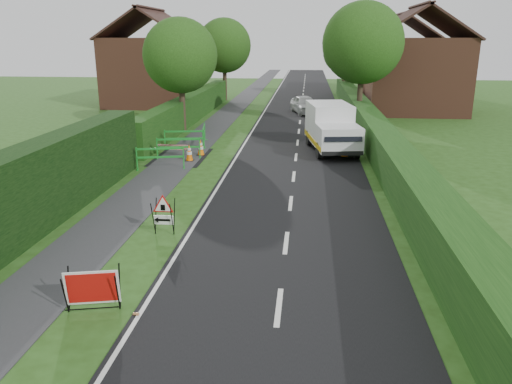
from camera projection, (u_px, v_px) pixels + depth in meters
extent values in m
plane|color=#264714|center=(190.00, 254.00, 13.23)|extent=(120.00, 120.00, 0.00)
cube|color=black|center=(303.00, 100.00, 46.24)|extent=(6.00, 90.00, 0.02)
cube|color=#2D2D30|center=(244.00, 99.00, 46.78)|extent=(2.00, 90.00, 0.02)
cube|color=black|center=(12.00, 246.00, 13.71)|extent=(1.10, 18.00, 2.50)
cube|color=#14380F|center=(192.00, 121.00, 34.62)|extent=(1.00, 24.00, 1.80)
cube|color=#14380F|center=(370.00, 141.00, 27.80)|extent=(1.20, 50.00, 1.50)
cube|color=brown|center=(154.00, 72.00, 41.90)|extent=(7.00, 7.00, 5.50)
cube|color=#331E19|center=(130.00, 24.00, 40.93)|extent=(4.00, 7.40, 2.58)
cube|color=#331E19|center=(172.00, 24.00, 40.59)|extent=(4.00, 7.40, 2.58)
cube|color=#331E19|center=(150.00, 10.00, 40.44)|extent=(0.25, 7.40, 0.18)
cube|color=brown|center=(414.00, 76.00, 37.95)|extent=(7.00, 7.00, 5.50)
cube|color=#331E19|center=(395.00, 22.00, 36.98)|extent=(4.00, 7.40, 2.58)
cube|color=#331E19|center=(444.00, 22.00, 36.64)|extent=(4.00, 7.40, 2.58)
cube|color=#331E19|center=(421.00, 7.00, 36.48)|extent=(0.25, 7.40, 0.18)
cube|color=brown|center=(397.00, 66.00, 51.15)|extent=(7.00, 7.00, 5.50)
cube|color=#331E19|center=(382.00, 26.00, 50.18)|extent=(4.00, 7.40, 2.58)
cube|color=#331E19|center=(418.00, 26.00, 49.84)|extent=(4.00, 7.40, 2.58)
cube|color=#331E19|center=(401.00, 15.00, 49.69)|extent=(0.25, 7.40, 0.18)
cylinder|color=#2D2116|center=(183.00, 110.00, 30.39)|extent=(0.36, 0.36, 2.62)
sphere|color=#1D3D10|center=(180.00, 55.00, 29.45)|extent=(4.40, 4.40, 4.40)
cylinder|color=#2D2116|center=(359.00, 101.00, 33.07)|extent=(0.36, 0.36, 2.97)
sphere|color=#1D3D10|center=(363.00, 43.00, 31.97)|extent=(5.20, 5.20, 5.20)
cylinder|color=#2D2116|center=(225.00, 85.00, 45.57)|extent=(0.36, 0.36, 2.80)
sphere|color=#1D3D10|center=(224.00, 45.00, 44.55)|extent=(4.80, 4.80, 4.80)
cylinder|color=#2D2116|center=(344.00, 84.00, 48.35)|extent=(0.36, 0.36, 2.45)
sphere|color=#1D3D10|center=(345.00, 52.00, 47.46)|extent=(4.20, 4.20, 4.20)
cylinder|color=black|center=(65.00, 296.00, 10.14)|extent=(0.10, 0.32, 0.90)
cylinder|color=black|center=(69.00, 288.00, 10.45)|extent=(0.10, 0.32, 0.90)
cylinder|color=black|center=(117.00, 293.00, 10.26)|extent=(0.10, 0.32, 0.90)
cylinder|color=black|center=(120.00, 285.00, 10.58)|extent=(0.10, 0.32, 0.90)
cylinder|color=black|center=(93.00, 308.00, 10.27)|extent=(1.08, 0.28, 0.03)
cube|color=white|center=(92.00, 288.00, 10.31)|extent=(1.11, 0.38, 0.79)
cube|color=red|center=(92.00, 288.00, 10.30)|extent=(1.00, 0.34, 0.68)
cylinder|color=black|center=(153.00, 219.00, 14.30)|extent=(0.03, 0.32, 1.03)
cylinder|color=black|center=(156.00, 216.00, 14.55)|extent=(0.03, 0.32, 1.03)
cylinder|color=black|center=(172.00, 219.00, 14.25)|extent=(0.03, 0.32, 1.03)
cylinder|color=black|center=(174.00, 216.00, 14.49)|extent=(0.03, 0.32, 1.03)
cube|color=white|center=(164.00, 220.00, 14.40)|extent=(0.57, 0.02, 0.28)
cube|color=black|center=(164.00, 220.00, 14.39)|extent=(0.41, 0.01, 0.06)
cone|color=black|center=(156.00, 220.00, 14.41)|extent=(0.13, 0.17, 0.17)
cube|color=black|center=(163.00, 207.00, 14.27)|extent=(0.13, 0.01, 0.17)
cube|color=silver|center=(329.00, 122.00, 25.63)|extent=(2.43, 3.43, 1.89)
cube|color=silver|center=(338.00, 138.00, 23.45)|extent=(2.26, 2.32, 1.16)
cube|color=black|center=(343.00, 136.00, 22.43)|extent=(1.74, 0.49, 0.53)
cube|color=#E0B20B|center=(312.00, 140.00, 24.92)|extent=(0.78, 4.79, 0.24)
cube|color=#E0B20B|center=(351.00, 140.00, 25.03)|extent=(0.78, 4.79, 0.24)
cube|color=black|center=(342.00, 153.00, 22.68)|extent=(1.92, 0.42, 0.20)
cylinder|color=black|center=(319.00, 151.00, 23.53)|extent=(0.36, 0.81, 0.78)
cylinder|color=black|center=(356.00, 150.00, 23.62)|extent=(0.36, 0.81, 0.78)
cylinder|color=black|center=(309.00, 138.00, 26.55)|extent=(0.36, 0.81, 0.78)
cylinder|color=black|center=(342.00, 138.00, 26.64)|extent=(0.36, 0.81, 0.78)
cube|color=black|center=(344.00, 157.00, 24.02)|extent=(0.38, 0.38, 0.04)
cone|color=orange|center=(345.00, 149.00, 23.91)|extent=(0.32, 0.32, 0.75)
cylinder|color=white|center=(345.00, 149.00, 23.92)|extent=(0.25, 0.25, 0.14)
cylinder|color=white|center=(345.00, 145.00, 23.86)|extent=(0.17, 0.17, 0.10)
cube|color=black|center=(340.00, 152.00, 24.94)|extent=(0.38, 0.38, 0.04)
cone|color=orange|center=(340.00, 144.00, 24.82)|extent=(0.32, 0.32, 0.75)
cylinder|color=white|center=(340.00, 145.00, 24.84)|extent=(0.25, 0.25, 0.14)
cylinder|color=white|center=(341.00, 141.00, 24.78)|extent=(0.17, 0.17, 0.10)
cube|color=black|center=(339.00, 141.00, 27.77)|extent=(0.38, 0.38, 0.04)
cone|color=orange|center=(340.00, 134.00, 27.66)|extent=(0.32, 0.32, 0.75)
cylinder|color=white|center=(339.00, 134.00, 27.67)|extent=(0.25, 0.25, 0.14)
cylinder|color=white|center=(340.00, 131.00, 27.61)|extent=(0.17, 0.17, 0.10)
cube|color=black|center=(190.00, 161.00, 23.24)|extent=(0.38, 0.38, 0.04)
cone|color=orange|center=(189.00, 152.00, 23.13)|extent=(0.32, 0.32, 0.75)
cylinder|color=white|center=(189.00, 153.00, 23.14)|extent=(0.25, 0.25, 0.14)
cylinder|color=white|center=(189.00, 149.00, 23.08)|extent=(0.17, 0.17, 0.10)
cube|color=black|center=(201.00, 155.00, 24.34)|extent=(0.38, 0.38, 0.04)
cone|color=orange|center=(201.00, 147.00, 24.23)|extent=(0.32, 0.32, 0.75)
cylinder|color=white|center=(201.00, 148.00, 24.24)|extent=(0.25, 0.25, 0.14)
cylinder|color=white|center=(201.00, 144.00, 24.18)|extent=(0.17, 0.17, 0.10)
cube|color=#188525|center=(137.00, 159.00, 21.50)|extent=(0.06, 0.06, 1.00)
cube|color=#188525|center=(184.00, 158.00, 21.73)|extent=(0.06, 0.06, 1.00)
cube|color=#188525|center=(160.00, 149.00, 21.49)|extent=(1.96, 0.49, 0.08)
cube|color=#188525|center=(160.00, 157.00, 21.60)|extent=(1.96, 0.49, 0.08)
cube|color=#188525|center=(138.00, 170.00, 21.64)|extent=(0.14, 0.35, 0.04)
cube|color=#188525|center=(184.00, 168.00, 21.88)|extent=(0.14, 0.35, 0.04)
cube|color=#188525|center=(157.00, 148.00, 23.53)|extent=(0.06, 0.06, 1.00)
cube|color=#188525|center=(200.00, 148.00, 23.66)|extent=(0.06, 0.06, 1.00)
cube|color=#188525|center=(178.00, 139.00, 23.47)|extent=(1.98, 0.39, 0.08)
cube|color=#188525|center=(178.00, 147.00, 23.58)|extent=(1.98, 0.39, 0.08)
cube|color=#188525|center=(158.00, 158.00, 23.67)|extent=(0.12, 0.36, 0.04)
cube|color=#188525|center=(200.00, 158.00, 23.80)|extent=(0.12, 0.36, 0.04)
cube|color=#188525|center=(165.00, 140.00, 25.54)|extent=(0.06, 0.06, 1.00)
cube|color=#188525|center=(204.00, 139.00, 25.66)|extent=(0.06, 0.06, 1.00)
cube|color=#188525|center=(184.00, 131.00, 25.48)|extent=(1.98, 0.38, 0.08)
cube|color=#188525|center=(184.00, 138.00, 25.59)|extent=(1.98, 0.38, 0.08)
cube|color=#188525|center=(165.00, 149.00, 25.68)|extent=(0.12, 0.36, 0.04)
cube|color=#188525|center=(204.00, 148.00, 25.81)|extent=(0.12, 0.36, 0.04)
cube|color=#188525|center=(203.00, 138.00, 25.88)|extent=(0.06, 0.06, 1.00)
cube|color=#188525|center=(205.00, 131.00, 27.79)|extent=(0.06, 0.06, 1.00)
cube|color=#188525|center=(204.00, 127.00, 26.71)|extent=(0.36, 1.98, 0.08)
cube|color=#188525|center=(204.00, 134.00, 26.82)|extent=(0.36, 1.98, 0.08)
cube|color=#188525|center=(203.00, 147.00, 26.02)|extent=(0.36, 0.11, 0.04)
cube|color=#188525|center=(205.00, 140.00, 27.93)|extent=(0.36, 0.11, 0.04)
cube|color=red|center=(173.00, 156.00, 24.19)|extent=(1.50, 0.12, 0.25)
cylinder|color=#BF7F4C|center=(136.00, 316.00, 10.30)|extent=(0.12, 0.07, 0.07)
imported|color=silver|center=(305.00, 104.00, 37.75)|extent=(2.53, 4.21, 1.34)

